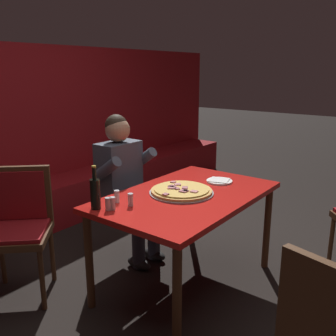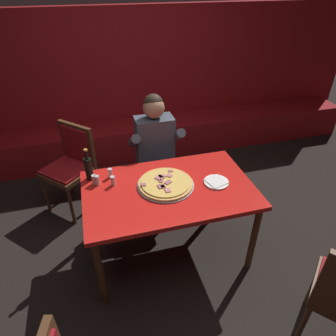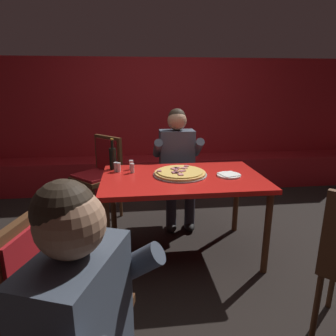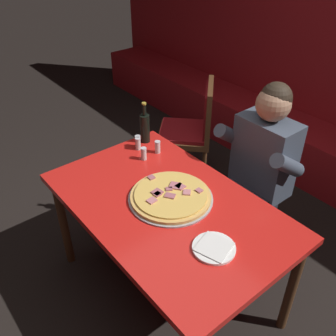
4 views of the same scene
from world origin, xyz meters
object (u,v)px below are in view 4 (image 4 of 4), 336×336
plate_white_paper (214,248)px  shaker_oregano (138,144)px  beer_bottle (145,127)px  diner_seated_blue_shirt (254,170)px  dining_chair_far_left (193,127)px  shaker_black_pepper (144,154)px  pizza (171,196)px  shaker_red_pepper_flakes (138,142)px  shaker_parmesan (158,147)px  main_dining_table (167,214)px

plate_white_paper → shaker_oregano: bearing=165.9°
beer_bottle → diner_seated_blue_shirt: 0.78m
beer_bottle → dining_chair_far_left: bearing=106.6°
beer_bottle → shaker_oregano: beer_bottle is taller
shaker_oregano → dining_chair_far_left: dining_chair_far_left is taller
shaker_black_pepper → dining_chair_far_left: size_ratio=0.09×
shaker_oregano → dining_chair_far_left: (-0.24, 0.73, -0.23)m
shaker_black_pepper → pizza: bearing=-16.1°
shaker_black_pepper → diner_seated_blue_shirt: (0.50, 0.51, -0.08)m
plate_white_paper → shaker_red_pepper_flakes: bearing=165.3°
shaker_parmesan → shaker_black_pepper: bearing=-86.0°
main_dining_table → pizza: 0.11m
shaker_oregano → shaker_red_pepper_flakes: same height
shaker_black_pepper → diner_seated_blue_shirt: size_ratio=0.07×
plate_white_paper → shaker_red_pepper_flakes: (-0.99, 0.26, 0.03)m
beer_bottle → shaker_parmesan: (0.17, -0.02, -0.07)m
plate_white_paper → shaker_black_pepper: (-0.84, 0.20, 0.03)m
pizza → shaker_black_pepper: shaker_black_pepper is taller
pizza → shaker_oregano: (-0.54, 0.16, 0.02)m
beer_bottle → plate_white_paper: bearing=-18.6°
shaker_parmesan → dining_chair_far_left: size_ratio=0.09×
plate_white_paper → shaker_red_pepper_flakes: 1.02m
main_dining_table → dining_chair_far_left: size_ratio=1.48×
shaker_parmesan → dining_chair_far_left: 0.78m
diner_seated_blue_shirt → dining_chair_far_left: (-0.86, 0.26, -0.14)m
beer_bottle → shaker_parmesan: 0.19m
pizza → beer_bottle: (-0.60, 0.26, 0.09)m
main_dining_table → shaker_red_pepper_flakes: (-0.59, 0.22, 0.12)m
main_dining_table → pizza: pizza is taller
main_dining_table → pizza: size_ratio=2.94×
pizza → diner_seated_blue_shirt: diner_seated_blue_shirt is taller
beer_bottle → dining_chair_far_left: (-0.19, 0.63, -0.30)m
shaker_black_pepper → diner_seated_blue_shirt: 0.72m
beer_bottle → pizza: bearing=-23.8°
plate_white_paper → beer_bottle: bearing=161.4°
plate_white_paper → shaker_oregano: size_ratio=2.44×
beer_bottle → diner_seated_blue_shirt: diner_seated_blue_shirt is taller
main_dining_table → plate_white_paper: bearing=-5.4°
main_dining_table → shaker_parmesan: (-0.44, 0.28, 0.12)m
shaker_red_pepper_flakes → pizza: bearing=-17.6°
main_dining_table → shaker_oregano: size_ratio=16.27×
main_dining_table → shaker_black_pepper: bearing=159.7°
shaker_oregano → beer_bottle: bearing=118.7°
plate_white_paper → diner_seated_blue_shirt: (-0.34, 0.71, -0.05)m
main_dining_table → shaker_oregano: bearing=160.0°
main_dining_table → shaker_black_pepper: size_ratio=16.27×
pizza → dining_chair_far_left: bearing=131.3°
main_dining_table → shaker_oregano: 0.61m
beer_bottle → main_dining_table: bearing=-26.3°
pizza → beer_bottle: size_ratio=1.63×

